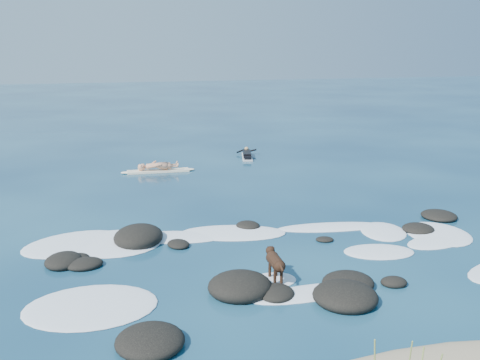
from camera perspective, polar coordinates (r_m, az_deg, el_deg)
name	(u,v)px	position (r m, az deg, el deg)	size (l,w,h in m)	color
ground	(275,242)	(15.51, 3.74, -6.65)	(160.00, 160.00, 0.00)	#0A2642
reef_rocks	(243,267)	(13.51, 0.28, -9.27)	(13.02, 7.41, 0.62)	black
breaking_foam	(268,251)	(14.81, 3.01, -7.61)	(14.65, 7.78, 0.12)	white
standing_surfer_rig	(158,156)	(24.32, -8.77, 2.56)	(3.34, 0.77, 1.90)	#FFF0CB
paddling_surfer_rig	(247,155)	(27.47, 0.75, 2.72)	(1.29, 2.41, 0.42)	silver
dog	(275,261)	(12.84, 3.74, -8.63)	(0.36, 1.23, 0.78)	black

